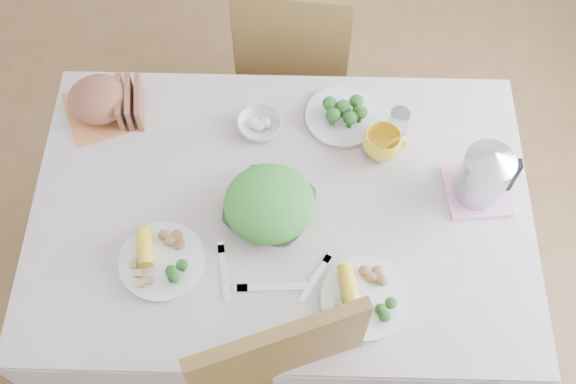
{
  "coord_description": "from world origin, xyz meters",
  "views": [
    {
      "loc": [
        0.04,
        -0.94,
        2.55
      ],
      "look_at": [
        0.02,
        0.02,
        0.82
      ],
      "focal_mm": 42.0,
      "sensor_mm": 36.0,
      "label": 1
    }
  ],
  "objects_px": {
    "dining_table": "(282,258)",
    "dinner_plate_left": "(162,261)",
    "chair_far": "(295,53)",
    "dinner_plate_right": "(365,298)",
    "electric_kettle": "(486,171)",
    "yellow_mug": "(382,144)",
    "salad_bowl": "(270,209)"
  },
  "relations": [
    {
      "from": "dinner_plate_left",
      "to": "yellow_mug",
      "type": "relative_size",
      "value": 2.07
    },
    {
      "from": "dining_table",
      "to": "dinner_plate_right",
      "type": "height_order",
      "value": "dinner_plate_right"
    },
    {
      "from": "salad_bowl",
      "to": "dinner_plate_right",
      "type": "distance_m",
      "value": 0.38
    },
    {
      "from": "salad_bowl",
      "to": "dinner_plate_right",
      "type": "xyz_separation_m",
      "value": [
        0.27,
        -0.26,
        -0.02
      ]
    },
    {
      "from": "dining_table",
      "to": "dinner_plate_left",
      "type": "bearing_deg",
      "value": -150.57
    },
    {
      "from": "dinner_plate_left",
      "to": "chair_far",
      "type": "bearing_deg",
      "value": 70.81
    },
    {
      "from": "dining_table",
      "to": "electric_kettle",
      "type": "xyz_separation_m",
      "value": [
        0.59,
        0.07,
        0.51
      ]
    },
    {
      "from": "dinner_plate_left",
      "to": "electric_kettle",
      "type": "bearing_deg",
      "value": 15.45
    },
    {
      "from": "dining_table",
      "to": "yellow_mug",
      "type": "distance_m",
      "value": 0.57
    },
    {
      "from": "chair_far",
      "to": "electric_kettle",
      "type": "xyz_separation_m",
      "value": [
        0.56,
        -0.79,
        0.42
      ]
    },
    {
      "from": "dinner_plate_right",
      "to": "electric_kettle",
      "type": "relative_size",
      "value": 1.2
    },
    {
      "from": "dinner_plate_left",
      "to": "yellow_mug",
      "type": "bearing_deg",
      "value": 31.48
    },
    {
      "from": "dinner_plate_right",
      "to": "electric_kettle",
      "type": "distance_m",
      "value": 0.51
    },
    {
      "from": "dinner_plate_right",
      "to": "yellow_mug",
      "type": "relative_size",
      "value": 2.06
    },
    {
      "from": "dinner_plate_left",
      "to": "yellow_mug",
      "type": "xyz_separation_m",
      "value": [
        0.64,
        0.39,
        0.04
      ]
    },
    {
      "from": "salad_bowl",
      "to": "yellow_mug",
      "type": "distance_m",
      "value": 0.41
    },
    {
      "from": "salad_bowl",
      "to": "chair_far",
      "type": "bearing_deg",
      "value": 85.98
    },
    {
      "from": "salad_bowl",
      "to": "dinner_plate_left",
      "type": "xyz_separation_m",
      "value": [
        -0.3,
        -0.17,
        -0.02
      ]
    },
    {
      "from": "dinner_plate_left",
      "to": "dinner_plate_right",
      "type": "height_order",
      "value": "same"
    },
    {
      "from": "dining_table",
      "to": "electric_kettle",
      "type": "height_order",
      "value": "electric_kettle"
    },
    {
      "from": "dinner_plate_right",
      "to": "electric_kettle",
      "type": "height_order",
      "value": "electric_kettle"
    },
    {
      "from": "dinner_plate_right",
      "to": "yellow_mug",
      "type": "distance_m",
      "value": 0.5
    },
    {
      "from": "dining_table",
      "to": "dinner_plate_left",
      "type": "relative_size",
      "value": 5.66
    },
    {
      "from": "salad_bowl",
      "to": "dinner_plate_right",
      "type": "height_order",
      "value": "salad_bowl"
    },
    {
      "from": "dining_table",
      "to": "salad_bowl",
      "type": "relative_size",
      "value": 5.59
    },
    {
      "from": "salad_bowl",
      "to": "dining_table",
      "type": "bearing_deg",
      "value": 34.9
    },
    {
      "from": "chair_far",
      "to": "yellow_mug",
      "type": "xyz_separation_m",
      "value": [
        0.28,
        -0.65,
        0.34
      ]
    },
    {
      "from": "dinner_plate_left",
      "to": "electric_kettle",
      "type": "distance_m",
      "value": 0.97
    },
    {
      "from": "chair_far",
      "to": "dinner_plate_right",
      "type": "xyz_separation_m",
      "value": [
        0.21,
        -1.14,
        0.31
      ]
    },
    {
      "from": "salad_bowl",
      "to": "dinner_plate_right",
      "type": "relative_size",
      "value": 1.01
    },
    {
      "from": "dinner_plate_right",
      "to": "dinner_plate_left",
      "type": "bearing_deg",
      "value": 170.38
    },
    {
      "from": "dining_table",
      "to": "dinner_plate_left",
      "type": "xyz_separation_m",
      "value": [
        -0.34,
        -0.19,
        0.4
      ]
    }
  ]
}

